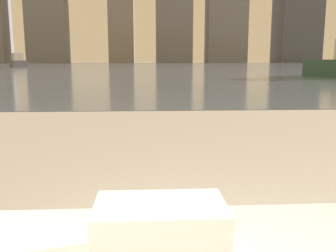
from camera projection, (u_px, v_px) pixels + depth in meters
towel_stack at (160, 231)px, 0.77m from camera, size 0.27×0.16×0.12m
harbor_water at (148, 65)px, 61.07m from camera, size 180.00×110.00×0.01m
harbor_boat_1 at (18, 62)px, 47.86m from camera, size 3.49×4.98×1.78m
skyline_tower_3 at (174, 3)px, 113.45m from camera, size 11.04×6.51×35.65m
skyline_tower_5 at (298, 10)px, 115.86m from camera, size 12.47×11.53×32.44m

